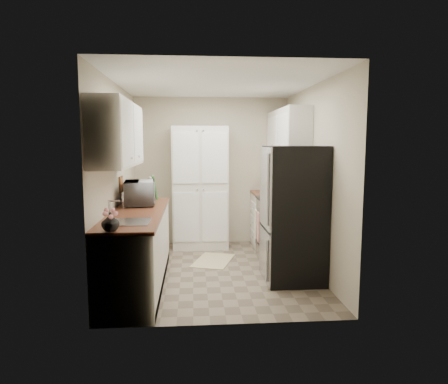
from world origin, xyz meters
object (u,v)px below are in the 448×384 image
object	(u,v)px
pantry_cabinet	(200,188)
electric_range	(282,229)
toaster_oven	(271,186)
refrigerator	(294,214)
wine_bottle	(146,191)
microwave	(140,193)

from	to	relation	value
pantry_cabinet	electric_range	xyz separation A→B (m)	(1.17, -0.93, -0.52)
pantry_cabinet	toaster_oven	world-z (taller)	pantry_cabinet
electric_range	refrigerator	xyz separation A→B (m)	(-0.03, -0.80, 0.37)
refrigerator	wine_bottle	size ratio (longest dim) A/B	5.95
pantry_cabinet	refrigerator	world-z (taller)	pantry_cabinet
pantry_cabinet	wine_bottle	world-z (taller)	pantry_cabinet
electric_range	microwave	bearing A→B (deg)	-170.73
pantry_cabinet	toaster_oven	xyz separation A→B (m)	(1.17, -0.10, 0.03)
microwave	wine_bottle	distance (m)	0.30
pantry_cabinet	microwave	bearing A→B (deg)	-123.25
pantry_cabinet	wine_bottle	distance (m)	1.23
pantry_cabinet	toaster_oven	distance (m)	1.18
electric_range	refrigerator	world-z (taller)	refrigerator
electric_range	microwave	distance (m)	2.11
pantry_cabinet	electric_range	size ratio (longest dim) A/B	1.77
pantry_cabinet	wine_bottle	bearing A→B (deg)	-128.76
electric_range	refrigerator	bearing A→B (deg)	-92.48
pantry_cabinet	electric_range	bearing A→B (deg)	-38.22
microwave	wine_bottle	size ratio (longest dim) A/B	2.00
microwave	wine_bottle	xyz separation A→B (m)	(0.05, 0.29, -0.02)
pantry_cabinet	wine_bottle	size ratio (longest dim) A/B	7.00
electric_range	toaster_oven	xyz separation A→B (m)	(-0.00, 0.83, 0.55)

